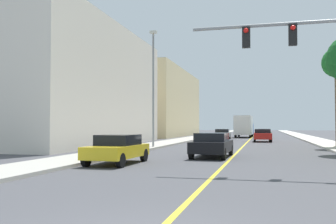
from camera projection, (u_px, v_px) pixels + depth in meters
The scene contains 14 objects.
ground at pixel (249, 140), 46.37m from camera, with size 192.00×192.00×0.00m, color #47474C.
sidewalk_left at pixel (188, 139), 48.26m from camera, with size 2.90×168.00×0.15m, color #B2ADA3.
sidewalk_right at pixel (316, 140), 44.49m from camera, with size 2.90×168.00×0.15m, color beige.
lane_marking_center at pixel (249, 140), 46.37m from camera, with size 0.16×144.00×0.01m, color yellow.
building_left_near at pixel (49, 87), 36.67m from camera, with size 15.11×23.98×11.11m, color silver.
building_left_far at pixel (155, 104), 64.82m from camera, with size 10.80×26.64×11.01m, color beige.
traffic_signal_mast at pixel (332, 54), 14.41m from camera, with size 7.77×0.36×6.15m.
street_lamp at pixel (153, 83), 29.87m from camera, with size 0.56×0.28×9.19m.
car_red at pixel (262, 135), 41.66m from camera, with size 2.01×4.26×1.41m.
car_black at pixel (212, 144), 21.51m from camera, with size 2.04×4.54×1.39m.
car_green at pixel (264, 133), 53.70m from camera, with size 1.96×4.16×1.32m.
car_yellow at pixel (117, 148), 17.86m from camera, with size 1.96×4.14×1.38m.
car_gray at pixel (222, 134), 49.04m from camera, with size 2.05×4.65×1.33m.
delivery_truck at pixel (244, 126), 56.64m from camera, with size 2.61×7.78×3.23m.
Camera 1 is at (1.77, -5.50, 1.82)m, focal length 40.38 mm.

